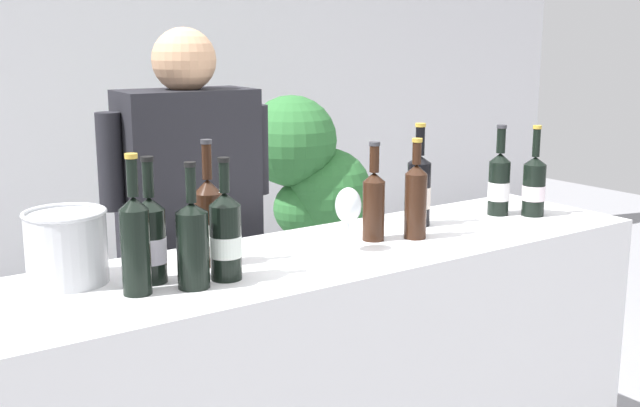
{
  "coord_description": "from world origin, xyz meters",
  "views": [
    {
      "loc": [
        -1.35,
        -1.86,
        1.63
      ],
      "look_at": [
        -0.05,
        0.0,
        1.14
      ],
      "focal_mm": 43.89,
      "sensor_mm": 36.0,
      "label": 1
    }
  ],
  "objects_px": {
    "wine_bottle_2": "(499,183)",
    "wine_bottle_8": "(419,189)",
    "potted_shrub": "(310,189)",
    "wine_bottle_1": "(151,239)",
    "wine_bottle_3": "(135,242)",
    "wine_bottle_9": "(209,222)",
    "wine_bottle_7": "(374,202)",
    "person_server": "(192,276)",
    "ice_bucket": "(67,246)",
    "wine_bottle_0": "(534,185)",
    "wine_glass": "(348,208)",
    "wine_bottle_6": "(226,236)",
    "wine_bottle_5": "(416,199)",
    "wine_bottle_4": "(193,243)"
  },
  "relations": [
    {
      "from": "wine_bottle_4",
      "to": "person_server",
      "type": "distance_m",
      "value": 0.76
    },
    {
      "from": "wine_bottle_8",
      "to": "wine_glass",
      "type": "distance_m",
      "value": 0.42
    },
    {
      "from": "wine_bottle_3",
      "to": "wine_bottle_4",
      "type": "relative_size",
      "value": 1.09
    },
    {
      "from": "wine_bottle_4",
      "to": "wine_bottle_5",
      "type": "relative_size",
      "value": 1.02
    },
    {
      "from": "person_server",
      "to": "wine_bottle_1",
      "type": "bearing_deg",
      "value": -124.29
    },
    {
      "from": "wine_bottle_1",
      "to": "wine_bottle_8",
      "type": "relative_size",
      "value": 0.95
    },
    {
      "from": "wine_bottle_3",
      "to": "wine_glass",
      "type": "distance_m",
      "value": 0.68
    },
    {
      "from": "wine_bottle_9",
      "to": "ice_bucket",
      "type": "bearing_deg",
      "value": 170.63
    },
    {
      "from": "wine_bottle_8",
      "to": "person_server",
      "type": "relative_size",
      "value": 0.21
    },
    {
      "from": "wine_bottle_6",
      "to": "ice_bucket",
      "type": "distance_m",
      "value": 0.41
    },
    {
      "from": "person_server",
      "to": "wine_bottle_3",
      "type": "bearing_deg",
      "value": -125.69
    },
    {
      "from": "wine_bottle_0",
      "to": "wine_glass",
      "type": "relative_size",
      "value": 1.67
    },
    {
      "from": "wine_bottle_2",
      "to": "wine_bottle_8",
      "type": "xyz_separation_m",
      "value": [
        -0.35,
        0.04,
        0.01
      ]
    },
    {
      "from": "wine_bottle_3",
      "to": "wine_bottle_9",
      "type": "height_order",
      "value": "same"
    },
    {
      "from": "potted_shrub",
      "to": "wine_bottle_1",
      "type": "bearing_deg",
      "value": -136.32
    },
    {
      "from": "wine_bottle_4",
      "to": "wine_bottle_3",
      "type": "bearing_deg",
      "value": 165.79
    },
    {
      "from": "wine_bottle_7",
      "to": "wine_glass",
      "type": "relative_size",
      "value": 1.61
    },
    {
      "from": "wine_bottle_3",
      "to": "wine_bottle_8",
      "type": "bearing_deg",
      "value": 7.68
    },
    {
      "from": "wine_bottle_0",
      "to": "wine_glass",
      "type": "distance_m",
      "value": 0.84
    },
    {
      "from": "wine_bottle_5",
      "to": "potted_shrub",
      "type": "distance_m",
      "value": 1.54
    },
    {
      "from": "wine_bottle_0",
      "to": "wine_bottle_2",
      "type": "xyz_separation_m",
      "value": [
        -0.09,
        0.08,
        0.01
      ]
    },
    {
      "from": "wine_glass",
      "to": "wine_bottle_6",
      "type": "bearing_deg",
      "value": -175.22
    },
    {
      "from": "wine_bottle_0",
      "to": "wine_bottle_5",
      "type": "xyz_separation_m",
      "value": [
        -0.57,
        0.0,
        0.02
      ]
    },
    {
      "from": "wine_bottle_3",
      "to": "wine_bottle_5",
      "type": "distance_m",
      "value": 0.95
    },
    {
      "from": "wine_bottle_1",
      "to": "ice_bucket",
      "type": "relative_size",
      "value": 1.55
    },
    {
      "from": "wine_bottle_2",
      "to": "wine_bottle_5",
      "type": "relative_size",
      "value": 1.01
    },
    {
      "from": "wine_bottle_1",
      "to": "wine_bottle_8",
      "type": "height_order",
      "value": "wine_bottle_8"
    },
    {
      "from": "wine_bottle_5",
      "to": "person_server",
      "type": "xyz_separation_m",
      "value": [
        -0.51,
        0.58,
        -0.31
      ]
    },
    {
      "from": "wine_bottle_7",
      "to": "person_server",
      "type": "height_order",
      "value": "person_server"
    },
    {
      "from": "wine_bottle_0",
      "to": "wine_bottle_8",
      "type": "bearing_deg",
      "value": 164.17
    },
    {
      "from": "wine_bottle_0",
      "to": "wine_bottle_6",
      "type": "relative_size",
      "value": 1.0
    },
    {
      "from": "wine_bottle_2",
      "to": "wine_bottle_5",
      "type": "height_order",
      "value": "wine_bottle_2"
    },
    {
      "from": "wine_bottle_3",
      "to": "wine_bottle_8",
      "type": "relative_size",
      "value": 1.02
    },
    {
      "from": "wine_bottle_6",
      "to": "ice_bucket",
      "type": "height_order",
      "value": "wine_bottle_6"
    },
    {
      "from": "wine_bottle_9",
      "to": "ice_bucket",
      "type": "distance_m",
      "value": 0.39
    },
    {
      "from": "wine_bottle_6",
      "to": "wine_bottle_8",
      "type": "bearing_deg",
      "value": 11.09
    },
    {
      "from": "wine_bottle_2",
      "to": "wine_bottle_6",
      "type": "relative_size",
      "value": 1.0
    },
    {
      "from": "wine_bottle_9",
      "to": "person_server",
      "type": "xyz_separation_m",
      "value": [
        0.16,
        0.47,
        -0.31
      ]
    },
    {
      "from": "wine_bottle_7",
      "to": "ice_bucket",
      "type": "relative_size",
      "value": 1.45
    },
    {
      "from": "wine_glass",
      "to": "wine_bottle_8",
      "type": "bearing_deg",
      "value": 17.69
    },
    {
      "from": "wine_bottle_1",
      "to": "wine_bottle_9",
      "type": "relative_size",
      "value": 0.94
    },
    {
      "from": "wine_bottle_3",
      "to": "ice_bucket",
      "type": "relative_size",
      "value": 1.65
    },
    {
      "from": "wine_bottle_3",
      "to": "potted_shrub",
      "type": "bearing_deg",
      "value": 43.74
    },
    {
      "from": "wine_bottle_3",
      "to": "wine_bottle_9",
      "type": "bearing_deg",
      "value": 25.73
    },
    {
      "from": "wine_bottle_7",
      "to": "ice_bucket",
      "type": "height_order",
      "value": "wine_bottle_7"
    },
    {
      "from": "wine_bottle_2",
      "to": "person_server",
      "type": "bearing_deg",
      "value": 153.24
    },
    {
      "from": "wine_bottle_7",
      "to": "potted_shrub",
      "type": "distance_m",
      "value": 1.54
    },
    {
      "from": "wine_bottle_0",
      "to": "wine_bottle_2",
      "type": "bearing_deg",
      "value": 138.17
    },
    {
      "from": "wine_bottle_1",
      "to": "wine_bottle_3",
      "type": "bearing_deg",
      "value": -135.0
    },
    {
      "from": "person_server",
      "to": "potted_shrub",
      "type": "relative_size",
      "value": 1.23
    }
  ]
}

